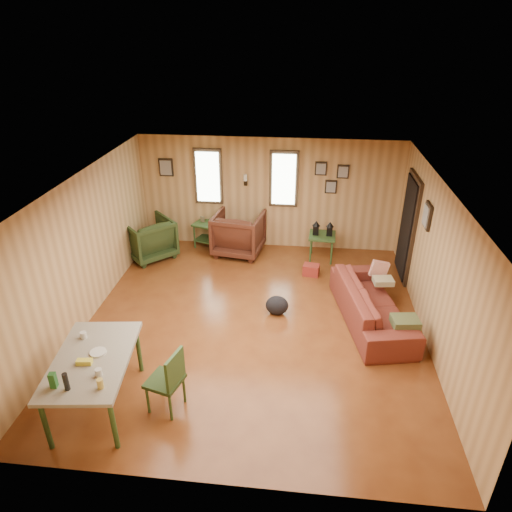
% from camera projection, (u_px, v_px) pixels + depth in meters
% --- Properties ---
extents(room, '(5.54, 6.04, 2.44)m').
position_uv_depth(room, '(266.00, 251.00, 7.27)').
color(room, brown).
rests_on(room, ground).
extents(sofa, '(1.08, 2.31, 0.87)m').
position_uv_depth(sofa, '(373.00, 299.00, 7.45)').
color(sofa, maroon).
rests_on(sofa, ground).
extents(recliner_brown, '(1.11, 1.05, 1.01)m').
position_uv_depth(recliner_brown, '(239.00, 231.00, 9.67)').
color(recliner_brown, '#472115').
rests_on(recliner_brown, ground).
extents(recliner_green, '(1.24, 1.24, 0.93)m').
position_uv_depth(recliner_green, '(149.00, 237.00, 9.52)').
color(recliner_green, '#273719').
rests_on(recliner_green, ground).
extents(end_table, '(0.67, 0.64, 0.69)m').
position_uv_depth(end_table, '(208.00, 230.00, 10.01)').
color(end_table, '#305224').
rests_on(end_table, ground).
extents(side_table, '(0.57, 0.57, 0.86)m').
position_uv_depth(side_table, '(322.00, 234.00, 9.38)').
color(side_table, '#305224').
rests_on(side_table, ground).
extents(cooler, '(0.34, 0.27, 0.22)m').
position_uv_depth(cooler, '(311.00, 270.00, 8.98)').
color(cooler, maroon).
rests_on(cooler, ground).
extents(backpack, '(0.41, 0.33, 0.34)m').
position_uv_depth(backpack, '(277.00, 305.00, 7.76)').
color(backpack, black).
rests_on(backpack, ground).
extents(sofa_pillows, '(0.60, 1.71, 0.35)m').
position_uv_depth(sofa_pillows, '(392.00, 297.00, 7.39)').
color(sofa_pillows, '#464F2C').
rests_on(sofa_pillows, sofa).
extents(dining_table, '(1.09, 1.63, 1.00)m').
position_uv_depth(dining_table, '(92.00, 363.00, 5.63)').
color(dining_table, gray).
rests_on(dining_table, ground).
extents(dining_chair, '(0.51, 0.51, 0.91)m').
position_uv_depth(dining_chair, '(169.00, 378.00, 5.69)').
color(dining_chair, '#273719').
rests_on(dining_chair, ground).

